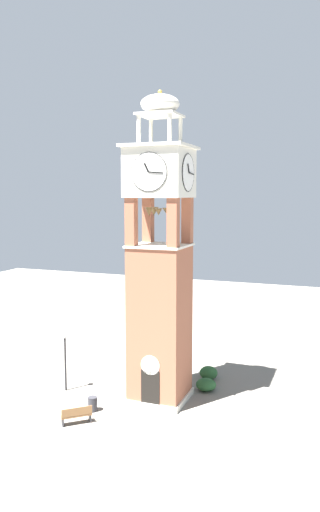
{
  "coord_description": "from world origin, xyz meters",
  "views": [
    {
      "loc": [
        9.96,
        -26.01,
        11.94
      ],
      "look_at": [
        0.0,
        0.0,
        8.45
      ],
      "focal_mm": 34.92,
      "sensor_mm": 36.0,
      "label": 1
    }
  ],
  "objects_px": {
    "clock_tower": "(160,276)",
    "park_bench": "(77,415)",
    "trash_bin": "(93,404)",
    "lamp_post": "(65,350)"
  },
  "relations": [
    {
      "from": "clock_tower",
      "to": "park_bench",
      "type": "bearing_deg",
      "value": -122.85
    },
    {
      "from": "clock_tower",
      "to": "trash_bin",
      "type": "height_order",
      "value": "clock_tower"
    },
    {
      "from": "clock_tower",
      "to": "lamp_post",
      "type": "height_order",
      "value": "clock_tower"
    },
    {
      "from": "lamp_post",
      "to": "trash_bin",
      "type": "height_order",
      "value": "lamp_post"
    },
    {
      "from": "trash_bin",
      "to": "park_bench",
      "type": "bearing_deg",
      "value": -90.66
    },
    {
      "from": "lamp_post",
      "to": "trash_bin",
      "type": "xyz_separation_m",
      "value": [
        2.94,
        -2.01,
        -2.14
      ]
    },
    {
      "from": "park_bench",
      "to": "trash_bin",
      "type": "xyz_separation_m",
      "value": [
        0.02,
        1.7,
        -0.08
      ]
    },
    {
      "from": "clock_tower",
      "to": "park_bench",
      "type": "distance_m",
      "value": 8.71
    },
    {
      "from": "park_bench",
      "to": "trash_bin",
      "type": "relative_size",
      "value": 1.86
    },
    {
      "from": "park_bench",
      "to": "trash_bin",
      "type": "height_order",
      "value": "park_bench"
    }
  ]
}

